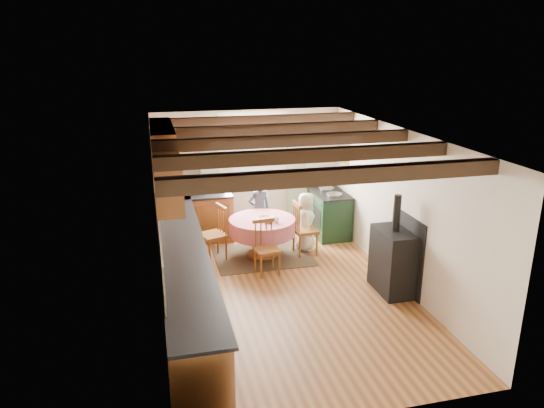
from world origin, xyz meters
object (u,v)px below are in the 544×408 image
object	(u,v)px
aga_range	(329,214)
cup	(277,220)
dining_table	(262,238)
chair_near	(267,248)
child_far	(259,210)
chair_left	(213,233)
cast_iron_stove	(394,244)
chair_right	(305,228)
child_right	(306,222)

from	to	relation	value
aga_range	cup	world-z (taller)	aga_range
dining_table	chair_near	xyz separation A→B (m)	(-0.08, -0.71, 0.10)
chair_near	child_far	world-z (taller)	child_far
dining_table	child_far	bearing A→B (deg)	81.36
chair_left	cast_iron_stove	size ratio (longest dim) A/B	0.63
chair_right	cup	bearing A→B (deg)	103.54
cup	chair_near	bearing A→B (deg)	-120.30
chair_left	chair_right	world-z (taller)	chair_right
chair_left	aga_range	distance (m)	2.42
child_right	dining_table	bearing A→B (deg)	107.69
chair_near	cup	size ratio (longest dim) A/B	9.42
chair_left	cup	size ratio (longest dim) A/B	10.02
child_far	child_right	world-z (taller)	child_far
aga_range	child_right	bearing A→B (deg)	-138.78
child_far	child_right	distance (m)	0.96
dining_table	cast_iron_stove	xyz separation A→B (m)	(1.60, -1.75, 0.41)
chair_left	chair_near	bearing A→B (deg)	26.31
aga_range	chair_left	bearing A→B (deg)	-165.13
aga_range	cast_iron_stove	distance (m)	2.47
aga_range	child_right	distance (m)	0.89
chair_right	dining_table	bearing A→B (deg)	82.07
chair_right	child_far	distance (m)	1.06
cup	child_far	bearing A→B (deg)	94.98
dining_table	chair_left	distance (m)	0.86
cast_iron_stove	dining_table	bearing A→B (deg)	132.45
chair_left	child_far	world-z (taller)	child_far
dining_table	aga_range	distance (m)	1.65
chair_right	child_far	bearing A→B (deg)	36.20
child_right	aga_range	bearing A→B (deg)	-38.83
chair_left	dining_table	bearing A→B (deg)	67.17
cup	dining_table	bearing A→B (deg)	130.07
chair_left	child_right	bearing A→B (deg)	73.58
chair_near	child_far	distance (m)	1.48
chair_near	cup	distance (m)	0.62
aga_range	child_far	size ratio (longest dim) A/B	0.77
chair_near	cast_iron_stove	distance (m)	2.00
dining_table	aga_range	world-z (taller)	aga_range
dining_table	child_right	size ratio (longest dim) A/B	1.08
dining_table	chair_right	size ratio (longest dim) A/B	1.19
child_right	cup	distance (m)	0.75
dining_table	chair_right	world-z (taller)	chair_right
chair_near	child_right	world-z (taller)	child_right
aga_range	cast_iron_stove	size ratio (longest dim) A/B	0.63
aga_range	child_right	size ratio (longest dim) A/B	0.89
child_far	cup	distance (m)	0.99
chair_left	child_right	size ratio (longest dim) A/B	0.90
aga_range	child_far	xyz separation A→B (m)	(-1.38, 0.05, 0.18)
chair_left	aga_range	xyz separation A→B (m)	(2.34, 0.62, -0.04)
dining_table	aga_range	bearing A→B (deg)	25.01
chair_left	aga_range	size ratio (longest dim) A/B	1.01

